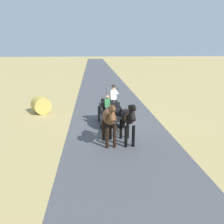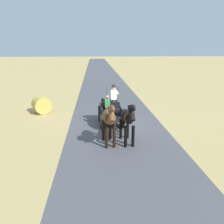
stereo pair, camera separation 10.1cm
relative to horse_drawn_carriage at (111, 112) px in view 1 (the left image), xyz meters
The scene contains 6 objects.
ground_plane 0.88m from the horse_drawn_carriage, 168.35° to the left, with size 200.00×200.00×0.00m, color tan.
road_surface 0.87m from the horse_drawn_carriage, 168.35° to the left, with size 5.69×160.00×0.01m, color #4C4C51.
horse_drawn_carriage is the anchor object (origin of this frame).
horse_near_side 3.11m from the horse_drawn_carriage, 101.27° to the left, with size 0.71×2.14×2.21m.
horse_off_side 3.10m from the horse_drawn_carriage, 84.16° to the left, with size 0.72×2.14×2.21m.
hay_bale 5.61m from the horse_drawn_carriage, 31.42° to the right, with size 1.20×1.20×1.10m, color gold.
Camera 1 is at (1.39, 13.63, 4.66)m, focal length 37.41 mm.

